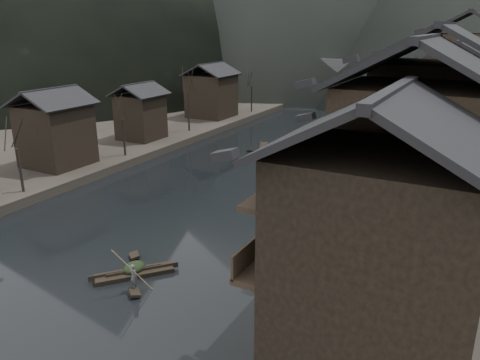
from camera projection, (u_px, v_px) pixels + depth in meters
The scene contains 12 objects.
water at pixel (151, 249), 34.00m from camera, with size 300.00×300.00×0.00m, color black.
left_bank at pixel (136, 113), 82.93m from camera, with size 40.00×200.00×1.20m, color #2D2823.
stilt_houses at pixel (451, 106), 39.05m from camera, with size 9.00×67.60×17.08m.
left_houses at pixel (119, 108), 58.21m from camera, with size 8.10×53.20×8.73m.
bare_trees at pixel (130, 107), 54.72m from camera, with size 3.92×62.76×7.85m.
moored_sampans at pixel (388, 180), 48.52m from camera, with size 3.15×66.75×0.47m.
midriver_boats at pixel (327, 127), 73.68m from camera, with size 10.11×38.03×0.44m.
stone_bridge at pixel (379, 80), 92.59m from camera, with size 40.00×6.00×9.00m.
hero_sampan at pixel (134, 273), 30.36m from camera, with size 4.29×4.81×0.44m.
cargo_heap at pixel (134, 263), 30.40m from camera, with size 1.22×1.59×0.73m, color black.
boatman at pixel (133, 273), 28.23m from camera, with size 0.60×0.40×1.65m, color #4E4E50.
bamboo_pole at pixel (133, 234), 27.30m from camera, with size 0.06×0.06×4.42m, color #8C7A51.
Camera 1 is at (20.17, -23.98, 15.53)m, focal length 35.00 mm.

